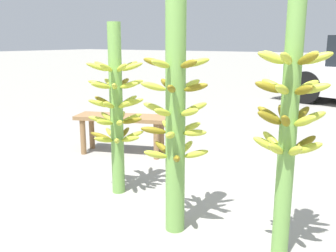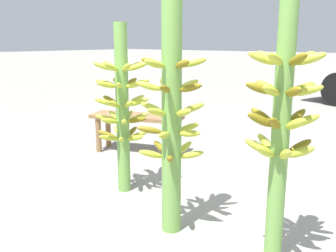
{
  "view_description": "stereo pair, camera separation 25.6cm",
  "coord_description": "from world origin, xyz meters",
  "views": [
    {
      "loc": [
        1.28,
        -1.8,
        1.22
      ],
      "look_at": [
        -0.09,
        0.3,
        0.65
      ],
      "focal_mm": 40.0,
      "sensor_mm": 36.0,
      "label": 1
    },
    {
      "loc": [
        1.48,
        -1.65,
        1.22
      ],
      "look_at": [
        -0.09,
        0.3,
        0.65
      ],
      "focal_mm": 40.0,
      "sensor_mm": 36.0,
      "label": 2
    }
  ],
  "objects": [
    {
      "name": "ground_plane",
      "position": [
        0.0,
        0.0,
        0.0
      ],
      "size": [
        80.0,
        80.0,
        0.0
      ],
      "primitive_type": "plane",
      "color": "gray"
    },
    {
      "name": "banana_stalk_left",
      "position": [
        -0.65,
        0.41,
        0.71
      ],
      "size": [
        0.45,
        0.45,
        1.36
      ],
      "color": "#6B9E47",
      "rests_on": "ground_plane"
    },
    {
      "name": "banana_stalk_center",
      "position": [
        0.08,
        0.13,
        0.78
      ],
      "size": [
        0.44,
        0.44,
        1.54
      ],
      "color": "#6B9E47",
      "rests_on": "ground_plane"
    },
    {
      "name": "banana_stalk_right",
      "position": [
        0.75,
        0.19,
        0.82
      ],
      "size": [
        0.39,
        0.39,
        1.53
      ],
      "color": "#6B9E47",
      "rests_on": "ground_plane"
    },
    {
      "name": "market_bench",
      "position": [
        -1.32,
        1.26,
        0.34
      ],
      "size": [
        1.06,
        0.66,
        0.43
      ],
      "rotation": [
        0.0,
        0.0,
        0.36
      ],
      "color": "olive",
      "rests_on": "ground_plane"
    }
  ]
}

